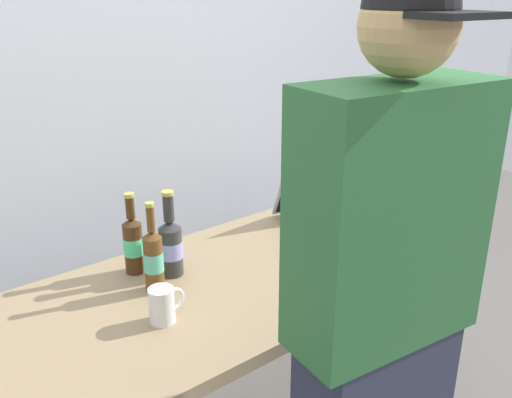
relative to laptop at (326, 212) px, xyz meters
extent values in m
cube|color=#9E8460|center=(-0.54, -0.11, -0.07)|extent=(1.54, 0.75, 0.04)
cylinder|color=#2D2D30|center=(0.17, -0.43, -0.44)|extent=(0.07, 0.07, 0.68)
cylinder|color=#2D2D30|center=(0.17, 0.20, -0.44)|extent=(0.07, 0.07, 0.68)
cube|color=#B7BABC|center=(-0.02, -0.06, -0.05)|extent=(0.38, 0.31, 0.01)
cube|color=#232326|center=(-0.02, -0.08, -0.04)|extent=(0.31, 0.21, 0.00)
cube|color=#B7BABC|center=(0.03, 0.10, 0.06)|extent=(0.35, 0.20, 0.21)
cube|color=black|center=(0.03, 0.09, 0.06)|extent=(0.32, 0.18, 0.19)
cylinder|color=#472B14|center=(-0.78, 0.12, 0.03)|extent=(0.06, 0.06, 0.17)
cone|color=#472B14|center=(-0.78, 0.12, 0.13)|extent=(0.06, 0.06, 0.02)
cylinder|color=#472B14|center=(-0.78, 0.12, 0.18)|extent=(0.03, 0.03, 0.07)
cylinder|color=#BFB74C|center=(-0.78, 0.12, 0.22)|extent=(0.03, 0.03, 0.01)
cylinder|color=#49E08D|center=(-0.78, 0.12, 0.04)|extent=(0.06, 0.06, 0.06)
cylinder|color=brown|center=(-0.78, -0.03, 0.04)|extent=(0.06, 0.06, 0.18)
cone|color=brown|center=(-0.78, -0.03, 0.14)|extent=(0.06, 0.06, 0.02)
cylinder|color=brown|center=(-0.78, -0.03, 0.19)|extent=(0.02, 0.02, 0.08)
cylinder|color=#BFB74C|center=(-0.78, -0.03, 0.24)|extent=(0.03, 0.03, 0.01)
cylinder|color=#5FC7A3|center=(-0.78, -0.03, 0.05)|extent=(0.06, 0.06, 0.06)
cylinder|color=#333333|center=(-0.69, 0.03, 0.03)|extent=(0.08, 0.08, 0.16)
cone|color=#333333|center=(-0.69, 0.03, 0.13)|extent=(0.08, 0.08, 0.03)
cylinder|color=#333333|center=(-0.69, 0.03, 0.18)|extent=(0.04, 0.04, 0.09)
cylinder|color=#BFB74C|center=(-0.69, 0.03, 0.23)|extent=(0.04, 0.04, 0.01)
cylinder|color=#9D9AE3|center=(-0.69, 0.03, 0.04)|extent=(0.08, 0.08, 0.06)
cube|color=#2D6B38|center=(-0.58, -0.74, 0.37)|extent=(0.47, 0.24, 0.58)
sphere|color=tan|center=(-0.58, -0.74, 0.77)|extent=(0.20, 0.20, 0.20)
sphere|color=black|center=(-0.58, -0.74, 0.80)|extent=(0.19, 0.19, 0.19)
cube|color=black|center=(-0.59, -0.85, 0.79)|extent=(0.17, 0.13, 0.01)
cylinder|color=white|center=(-0.86, -0.20, 0.00)|extent=(0.07, 0.07, 0.11)
torus|color=white|center=(-0.82, -0.20, 0.01)|extent=(0.07, 0.01, 0.07)
cube|color=silver|center=(-0.54, 0.65, 0.52)|extent=(6.00, 0.10, 2.60)
camera|label=1|loc=(-1.50, -1.41, 0.84)|focal=38.85mm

